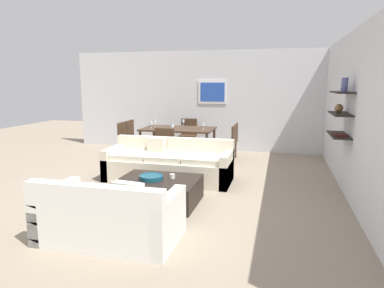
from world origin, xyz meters
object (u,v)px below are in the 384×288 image
at_px(candle_jar, 172,176).
at_px(dining_chair_right_near, 228,142).
at_px(dining_chair_foot, 166,145).
at_px(dining_chair_head, 188,133).
at_px(wine_glass_left_far, 155,122).
at_px(wine_glass_head, 183,121).
at_px(loveseat_white, 110,217).
at_px(wine_glass_foot, 173,126).
at_px(wine_glass_left_near, 151,123).
at_px(wine_glass_right_near, 203,125).
at_px(coffee_table, 158,191).
at_px(decorative_bowl, 151,177).
at_px(dining_chair_left_far, 134,135).
at_px(dining_table, 178,131).
at_px(dining_chair_right_far, 231,139).
at_px(dining_chair_left_near, 126,137).
at_px(sofa_beige, 169,165).

height_order(candle_jar, dining_chair_right_near, dining_chair_right_near).
xyz_separation_m(dining_chair_foot, dining_chair_head, (0.00, 1.85, 0.00)).
distance_m(wine_glass_left_far, wine_glass_head, 0.73).
distance_m(dining_chair_foot, dining_chair_right_near, 1.45).
bearing_deg(candle_jar, loveseat_white, -102.11).
bearing_deg(wine_glass_foot, wine_glass_left_near, 153.32).
bearing_deg(wine_glass_right_near, dining_chair_head, 121.91).
bearing_deg(dining_chair_right_near, wine_glass_left_far, 169.43).
distance_m(coffee_table, decorative_bowl, 0.25).
height_order(candle_jar, dining_chair_left_far, dining_chair_left_far).
bearing_deg(dining_chair_right_near, dining_table, 169.68).
bearing_deg(dining_table, wine_glass_foot, -90.00).
bearing_deg(wine_glass_right_near, dining_chair_right_far, 30.08).
relative_size(loveseat_white, wine_glass_right_near, 10.09).
bearing_deg(dining_chair_left_near, coffee_table, -57.10).
xyz_separation_m(coffee_table, decorative_bowl, (-0.09, -0.05, 0.23)).
bearing_deg(dining_chair_left_near, candle_jar, -53.55).
relative_size(dining_chair_right_far, wine_glass_foot, 5.68).
xyz_separation_m(dining_chair_foot, wine_glass_head, (-0.00, 1.38, 0.36)).
relative_size(decorative_bowl, dining_chair_foot, 0.42).
distance_m(dining_table, wine_glass_head, 0.49).
distance_m(wine_glass_foot, wine_glass_right_near, 0.73).
distance_m(loveseat_white, dining_chair_left_far, 5.10).
bearing_deg(dining_chair_right_far, coffee_table, -100.95).
relative_size(loveseat_white, dining_chair_left_near, 1.84).
relative_size(loveseat_white, dining_chair_left_far, 1.84).
xyz_separation_m(decorative_bowl, wine_glass_head, (-0.52, 3.67, 0.45)).
height_order(dining_chair_left_far, wine_glass_foot, wine_glass_foot).
bearing_deg(wine_glass_foot, decorative_bowl, -79.22).
bearing_deg(wine_glass_right_near, dining_chair_left_far, 169.43).
bearing_deg(coffee_table, loveseat_white, -94.76).
xyz_separation_m(sofa_beige, candle_jar, (0.44, -1.16, 0.12)).
height_order(dining_chair_left_far, wine_glass_left_far, wine_glass_left_far).
distance_m(dining_chair_foot, wine_glass_right_near, 1.09).
bearing_deg(candle_jar, dining_chair_right_far, 82.12).
bearing_deg(loveseat_white, wine_glass_head, 95.78).
relative_size(dining_table, dining_chair_left_near, 1.98).
height_order(decorative_bowl, dining_chair_head, dining_chair_head).
height_order(coffee_table, wine_glass_left_far, wine_glass_left_far).
distance_m(dining_chair_right_near, wine_glass_left_far, 2.00).
bearing_deg(wine_glass_head, wine_glass_right_near, -41.77).
distance_m(decorative_bowl, wine_glass_left_far, 3.57).
relative_size(dining_chair_foot, wine_glass_right_near, 5.48).
height_order(dining_chair_right_far, dining_chair_left_near, same).
height_order(dining_chair_right_far, dining_chair_head, same).
bearing_deg(dining_chair_right_near, sofa_beige, -118.22).
relative_size(sofa_beige, dining_chair_left_far, 2.72).
distance_m(coffee_table, dining_chair_head, 4.15).
height_order(candle_jar, wine_glass_foot, wine_glass_foot).
relative_size(dining_chair_right_near, dining_chair_left_far, 1.00).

